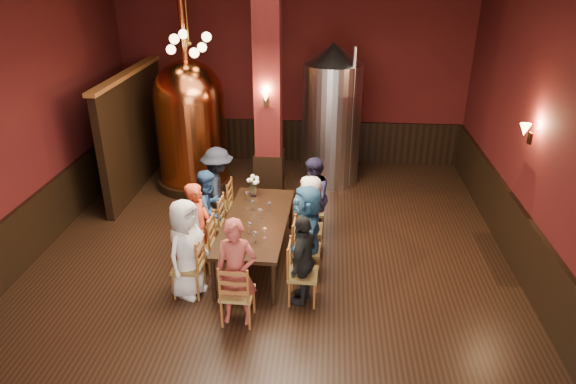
# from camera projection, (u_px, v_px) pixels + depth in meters

# --- Properties ---
(room) EXTENTS (10.00, 10.02, 4.50)m
(room) POSITION_uv_depth(u_px,v_px,m) (266.00, 140.00, 7.22)
(room) COLOR black
(room) RESTS_ON ground
(wainscot_right) EXTENTS (0.08, 9.90, 1.00)m
(wainscot_right) POSITION_uv_depth(u_px,v_px,m) (531.00, 259.00, 7.67)
(wainscot_right) COLOR black
(wainscot_right) RESTS_ON ground
(wainscot_back) EXTENTS (7.90, 0.08, 1.00)m
(wainscot_back) POSITION_uv_depth(u_px,v_px,m) (292.00, 141.00, 12.44)
(wainscot_back) COLOR black
(wainscot_back) RESTS_ON ground
(wainscot_left) EXTENTS (0.08, 9.90, 1.00)m
(wainscot_left) POSITION_uv_depth(u_px,v_px,m) (24.00, 236.00, 8.27)
(wainscot_left) COLOR black
(wainscot_left) RESTS_ON ground
(column) EXTENTS (0.58, 0.58, 4.50)m
(column) POSITION_uv_depth(u_px,v_px,m) (268.00, 91.00, 9.77)
(column) COLOR #49120F
(column) RESTS_ON ground
(partition) EXTENTS (0.22, 3.50, 2.40)m
(partition) POSITION_uv_depth(u_px,v_px,m) (135.00, 133.00, 10.80)
(partition) COLOR black
(partition) RESTS_ON ground
(pendant_cluster) EXTENTS (0.90, 0.90, 1.70)m
(pendant_cluster) POSITION_uv_depth(u_px,v_px,m) (189.00, 43.00, 9.61)
(pendant_cluster) COLOR #A57226
(pendant_cluster) RESTS_ON room
(sconce_wall) EXTENTS (0.20, 0.20, 0.36)m
(sconce_wall) POSITION_uv_depth(u_px,v_px,m) (531.00, 133.00, 7.67)
(sconce_wall) COLOR black
(sconce_wall) RESTS_ON room
(sconce_column) EXTENTS (0.20, 0.20, 0.36)m
(sconce_column) POSITION_uv_depth(u_px,v_px,m) (266.00, 98.00, 9.52)
(sconce_column) COLOR black
(sconce_column) RESTS_ON column
(dining_table) EXTENTS (1.07, 2.43, 0.75)m
(dining_table) POSITION_uv_depth(u_px,v_px,m) (256.00, 223.00, 8.27)
(dining_table) COLOR black
(dining_table) RESTS_ON ground
(chair_0) EXTENTS (0.47, 0.47, 0.92)m
(chair_0) POSITION_uv_depth(u_px,v_px,m) (188.00, 266.00, 7.55)
(chair_0) COLOR brown
(chair_0) RESTS_ON ground
(person_0) EXTENTS (0.74, 0.88, 1.53)m
(person_0) POSITION_uv_depth(u_px,v_px,m) (186.00, 249.00, 7.42)
(person_0) COLOR silver
(person_0) RESTS_ON ground
(chair_1) EXTENTS (0.47, 0.47, 0.92)m
(chair_1) POSITION_uv_depth(u_px,v_px,m) (200.00, 243.00, 8.15)
(chair_1) COLOR brown
(chair_1) RESTS_ON ground
(person_1) EXTENTS (0.40, 0.57, 1.50)m
(person_1) POSITION_uv_depth(u_px,v_px,m) (199.00, 227.00, 8.03)
(person_1) COLOR #CE4123
(person_1) RESTS_ON ground
(chair_2) EXTENTS (0.47, 0.47, 0.92)m
(chair_2) POSITION_uv_depth(u_px,v_px,m) (210.00, 223.00, 8.75)
(chair_2) COLOR brown
(chair_2) RESTS_ON ground
(person_2) EXTENTS (0.52, 0.76, 1.43)m
(person_2) POSITION_uv_depth(u_px,v_px,m) (210.00, 210.00, 8.64)
(person_2) COLOR navy
(person_2) RESTS_ON ground
(chair_3) EXTENTS (0.47, 0.47, 0.92)m
(chair_3) POSITION_uv_depth(u_px,v_px,m) (220.00, 206.00, 9.35)
(chair_3) COLOR brown
(chair_3) RESTS_ON ground
(person_3) EXTENTS (0.85, 1.14, 1.57)m
(person_3) POSITION_uv_depth(u_px,v_px,m) (219.00, 189.00, 9.21)
(person_3) COLOR black
(person_3) RESTS_ON ground
(chair_4) EXTENTS (0.47, 0.47, 0.92)m
(chair_4) POSITION_uv_depth(u_px,v_px,m) (303.00, 274.00, 7.38)
(chair_4) COLOR brown
(chair_4) RESTS_ON ground
(person_4) EXTENTS (0.56, 0.88, 1.39)m
(person_4) POSITION_uv_depth(u_px,v_px,m) (303.00, 260.00, 7.28)
(person_4) COLOR black
(person_4) RESTS_ON ground
(chair_5) EXTENTS (0.47, 0.47, 0.92)m
(chair_5) POSITION_uv_depth(u_px,v_px,m) (307.00, 249.00, 7.98)
(chair_5) COLOR brown
(chair_5) RESTS_ON ground
(person_5) EXTENTS (0.53, 1.46, 1.55)m
(person_5) POSITION_uv_depth(u_px,v_px,m) (307.00, 232.00, 7.85)
(person_5) COLOR #316695
(person_5) RESTS_ON ground
(chair_6) EXTENTS (0.47, 0.47, 0.92)m
(chair_6) POSITION_uv_depth(u_px,v_px,m) (310.00, 229.00, 8.57)
(chair_6) COLOR brown
(chair_6) RESTS_ON ground
(person_6) EXTENTS (0.46, 0.70, 1.41)m
(person_6) POSITION_uv_depth(u_px,v_px,m) (310.00, 216.00, 8.47)
(person_6) COLOR white
(person_6) RESTS_ON ground
(chair_7) EXTENTS (0.47, 0.47, 0.92)m
(chair_7) POSITION_uv_depth(u_px,v_px,m) (313.00, 210.00, 9.18)
(chair_7) COLOR brown
(chair_7) RESTS_ON ground
(person_7) EXTENTS (0.39, 0.72, 1.45)m
(person_7) POSITION_uv_depth(u_px,v_px,m) (313.00, 197.00, 9.06)
(person_7) COLOR #211D3B
(person_7) RESTS_ON ground
(chair_8) EXTENTS (0.47, 0.47, 0.92)m
(chair_8) POSITION_uv_depth(u_px,v_px,m) (237.00, 293.00, 6.97)
(chair_8) COLOR brown
(chair_8) RESTS_ON ground
(person_8) EXTENTS (0.57, 0.38, 1.57)m
(person_8) POSITION_uv_depth(u_px,v_px,m) (236.00, 273.00, 6.83)
(person_8) COLOR #983A32
(person_8) RESTS_ON ground
(copper_kettle) EXTENTS (1.63, 1.63, 3.85)m
(copper_kettle) POSITION_uv_depth(u_px,v_px,m) (191.00, 123.00, 10.73)
(copper_kettle) COLOR black
(copper_kettle) RESTS_ON ground
(steel_vessel) EXTENTS (1.42, 1.42, 3.01)m
(steel_vessel) POSITION_uv_depth(u_px,v_px,m) (332.00, 115.00, 10.91)
(steel_vessel) COLOR #B2B2B7
(steel_vessel) RESTS_ON ground
(rose_vase) EXTENTS (0.23, 0.23, 0.39)m
(rose_vase) POSITION_uv_depth(u_px,v_px,m) (253.00, 183.00, 8.95)
(rose_vase) COLOR white
(rose_vase) RESTS_ON dining_table
(wine_glass_0) EXTENTS (0.07, 0.07, 0.17)m
(wine_glass_0) POSITION_uv_depth(u_px,v_px,m) (253.00, 205.00, 8.52)
(wine_glass_0) COLOR white
(wine_glass_0) RESTS_ON dining_table
(wine_glass_1) EXTENTS (0.07, 0.07, 0.17)m
(wine_glass_1) POSITION_uv_depth(u_px,v_px,m) (260.00, 214.00, 8.25)
(wine_glass_1) COLOR white
(wine_glass_1) RESTS_ON dining_table
(wine_glass_2) EXTENTS (0.07, 0.07, 0.17)m
(wine_glass_2) POSITION_uv_depth(u_px,v_px,m) (269.00, 207.00, 8.47)
(wine_glass_2) COLOR white
(wine_glass_2) RESTS_ON dining_table
(wine_glass_3) EXTENTS (0.07, 0.07, 0.17)m
(wine_glass_3) POSITION_uv_depth(u_px,v_px,m) (256.00, 237.00, 7.58)
(wine_glass_3) COLOR white
(wine_glass_3) RESTS_ON dining_table
(wine_glass_4) EXTENTS (0.07, 0.07, 0.17)m
(wine_glass_4) POSITION_uv_depth(u_px,v_px,m) (248.00, 196.00, 8.84)
(wine_glass_4) COLOR white
(wine_glass_4) RESTS_ON dining_table
(wine_glass_5) EXTENTS (0.07, 0.07, 0.17)m
(wine_glass_5) POSITION_uv_depth(u_px,v_px,m) (250.00, 228.00, 7.84)
(wine_glass_5) COLOR white
(wine_glass_5) RESTS_ON dining_table
(wine_glass_6) EXTENTS (0.07, 0.07, 0.17)m
(wine_glass_6) POSITION_uv_depth(u_px,v_px,m) (264.00, 233.00, 7.68)
(wine_glass_6) COLOR white
(wine_glass_6) RESTS_ON dining_table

